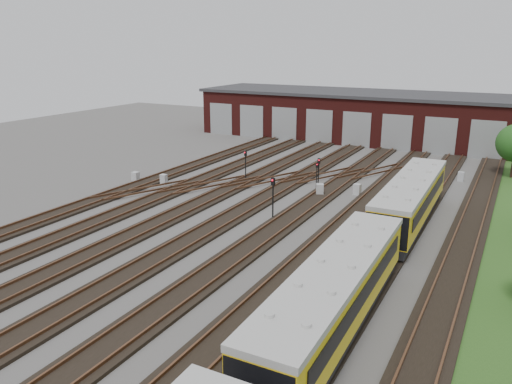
% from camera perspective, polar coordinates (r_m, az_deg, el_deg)
% --- Properties ---
extents(ground, '(120.00, 120.00, 0.00)m').
position_cam_1_polar(ground, '(33.73, -2.87, -5.23)').
color(ground, '#4D4A47').
rests_on(ground, ground).
extents(track_network, '(30.40, 70.00, 0.33)m').
position_cam_1_polar(track_network, '(34.24, -2.61, -4.70)').
color(track_network, black).
rests_on(track_network, ground).
extents(maintenance_shed, '(51.00, 12.50, 6.35)m').
position_cam_1_polar(maintenance_shed, '(69.33, 14.51, 8.32)').
color(maintenance_shed, '#4A1412').
rests_on(maintenance_shed, ground).
extents(metro_train, '(2.89, 46.81, 3.05)m').
position_cam_1_polar(metro_train, '(22.62, 8.95, -11.63)').
color(metro_train, black).
rests_on(metro_train, ground).
extents(signal_mast_0, '(0.28, 0.27, 2.81)m').
position_cam_1_polar(signal_mast_0, '(47.51, -1.20, 3.54)').
color(signal_mast_0, black).
rests_on(signal_mast_0, ground).
extents(signal_mast_1, '(0.29, 0.27, 3.21)m').
position_cam_1_polar(signal_mast_1, '(36.45, 1.95, -0.09)').
color(signal_mast_1, black).
rests_on(signal_mast_1, ground).
extents(signal_mast_2, '(0.24, 0.22, 2.49)m').
position_cam_1_polar(signal_mast_2, '(44.38, 6.96, 2.21)').
color(signal_mast_2, black).
rests_on(signal_mast_2, ground).
extents(signal_mast_3, '(0.28, 0.27, 2.87)m').
position_cam_1_polar(signal_mast_3, '(44.49, 7.16, 2.56)').
color(signal_mast_3, black).
rests_on(signal_mast_3, ground).
extents(relay_cabinet_0, '(0.66, 0.56, 1.05)m').
position_cam_1_polar(relay_cabinet_0, '(48.03, -13.59, 1.63)').
color(relay_cabinet_0, '#B8BABE').
rests_on(relay_cabinet_0, ground).
extents(relay_cabinet_1, '(0.59, 0.50, 0.95)m').
position_cam_1_polar(relay_cabinet_1, '(46.97, -10.50, 1.42)').
color(relay_cabinet_1, '#B8BABE').
rests_on(relay_cabinet_1, ground).
extents(relay_cabinet_2, '(0.77, 0.72, 1.03)m').
position_cam_1_polar(relay_cabinet_2, '(43.09, 7.31, 0.25)').
color(relay_cabinet_2, '#B8BABE').
rests_on(relay_cabinet_2, ground).
extents(relay_cabinet_3, '(0.64, 0.56, 0.98)m').
position_cam_1_polar(relay_cabinet_3, '(43.78, 11.48, 0.28)').
color(relay_cabinet_3, '#B8BABE').
rests_on(relay_cabinet_3, ground).
extents(relay_cabinet_4, '(0.55, 0.46, 0.91)m').
position_cam_1_polar(relay_cabinet_4, '(51.12, 22.37, 1.65)').
color(relay_cabinet_4, '#B8BABE').
rests_on(relay_cabinet_4, ground).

